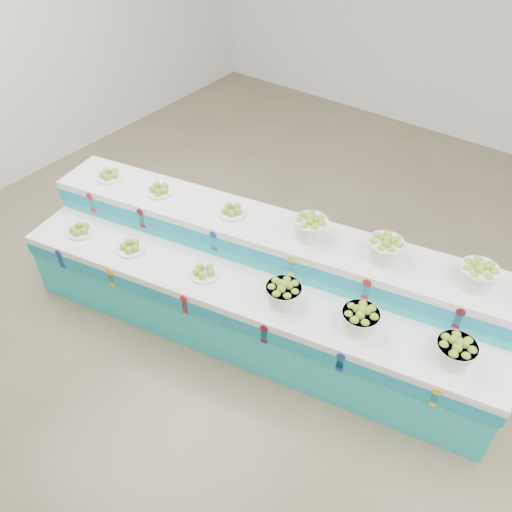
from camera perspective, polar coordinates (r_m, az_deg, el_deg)
name	(u,v)px	position (r m, az deg, el deg)	size (l,w,h in m)	color
ground	(327,386)	(4.66, 7.86, -14.04)	(10.00, 10.00, 0.00)	brown
display_stand	(256,286)	(4.69, 0.00, -3.31)	(4.35, 1.12, 1.02)	#27BEBB
plate_lower_left	(80,229)	(5.18, -18.88, 2.83)	(0.25, 0.25, 0.10)	white
plate_lower_mid	(130,246)	(4.84, -13.68, 1.05)	(0.25, 0.25, 0.10)	white
plate_lower_right	(204,271)	(4.48, -5.77, -1.69)	(0.25, 0.25, 0.10)	white
basket_lower_left	(284,293)	(4.19, 3.06, -4.10)	(0.30, 0.30, 0.22)	silver
basket_lower_mid	(360,319)	(4.07, 11.42, -6.80)	(0.30, 0.30, 0.22)	silver
basket_lower_right	(456,351)	(4.06, 21.16, -9.72)	(0.30, 0.30, 0.22)	silver
plate_upper_left	(109,174)	(5.32, -15.88, 8.66)	(0.25, 0.25, 0.10)	white
plate_upper_mid	(159,189)	(5.00, -10.60, 7.30)	(0.25, 0.25, 0.10)	white
plate_upper_right	(232,210)	(4.64, -2.69, 5.12)	(0.25, 0.25, 0.10)	white
basket_upper_left	(310,227)	(4.37, 6.01, 3.24)	(0.30, 0.30, 0.22)	silver
basket_upper_mid	(385,248)	(4.26, 14.05, 0.87)	(0.30, 0.30, 0.22)	silver
basket_upper_right	(478,274)	(4.24, 23.28, -1.88)	(0.30, 0.30, 0.22)	silver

